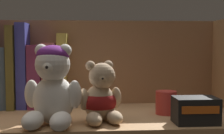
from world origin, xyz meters
The scene contains 12 objects.
shelf_board centered at (0.00, 0.00, 1.00)cm, with size 66.85×28.85×2.00cm, color tan.
shelf_back_panel centered at (0.00, 15.03, 13.02)cm, with size 69.25×1.20×26.04cm, color #936744.
book_2 centered at (-26.32, 11.98, 10.19)cm, with size 3.52×10.78×16.37cm, color #4A637A.
book_3 centered at (-23.31, 11.98, 13.08)cm, with size 2.01×12.38×22.16cm, color brown.
book_4 centered at (-20.73, 11.98, 13.48)cm, with size 2.65×10.17×22.96cm, color #3A3E9E.
book_5 centered at (-17.43, 11.98, 10.55)cm, with size 3.43×10.87×17.11cm, color #6A2647.
book_6 centered at (-13.67, 11.98, 10.84)cm, with size 3.59×9.88×17.69cm, color #AE5C5C.
book_7 centered at (-10.33, 11.98, 12.09)cm, with size 2.60×9.79×20.17cm, color gold.
teddy_bear_larger centered at (-10.73, -8.59, 10.24)cm, with size 12.89×13.42×17.37cm.
teddy_bear_smaller centered at (-0.45, -6.45, 7.37)cm, with size 10.38×10.97×13.67cm.
pillar_candle centered at (16.16, 0.17, 4.86)cm, with size 5.21×5.21×5.73cm, color #C63833.
small_product_box centered at (20.35, -9.63, 4.88)cm, with size 9.45×6.43×5.76cm.
Camera 1 is at (-2.94, -76.90, 19.48)cm, focal length 51.06 mm.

